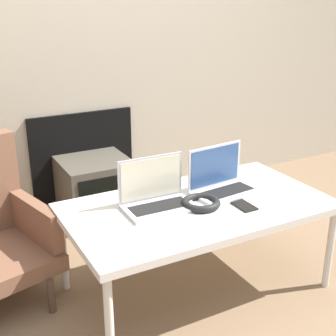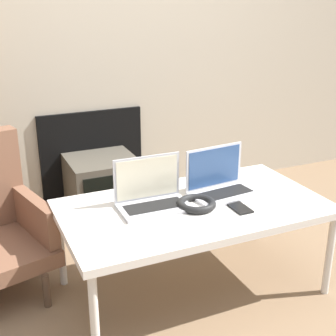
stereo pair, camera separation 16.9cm
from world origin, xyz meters
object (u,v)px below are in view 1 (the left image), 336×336
object	(u,v)px
phone	(244,206)
tv	(96,189)
laptop_right	(222,182)
laptop_left	(156,196)
headphones	(201,203)

from	to	relation	value
phone	tv	distance (m)	1.20
laptop_right	tv	size ratio (longest dim) A/B	0.79
phone	laptop_left	bearing A→B (deg)	151.08
laptop_right	headphones	bearing A→B (deg)	-157.79
laptop_right	tv	bearing A→B (deg)	104.56
phone	tv	xyz separation A→B (m)	(-0.33, 1.13, -0.26)
headphones	phone	xyz separation A→B (m)	(0.18, -0.10, -0.01)
headphones	laptop_right	bearing A→B (deg)	27.91
tv	laptop_left	bearing A→B (deg)	-91.62
laptop_right	phone	xyz separation A→B (m)	(-0.01, -0.20, -0.05)
phone	headphones	bearing A→B (deg)	150.30
laptop_left	laptop_right	xyz separation A→B (m)	(0.37, -0.00, 0.00)
phone	laptop_right	bearing A→B (deg)	87.74
laptop_right	headphones	world-z (taller)	laptop_right
laptop_left	headphones	xyz separation A→B (m)	(0.18, -0.10, -0.04)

